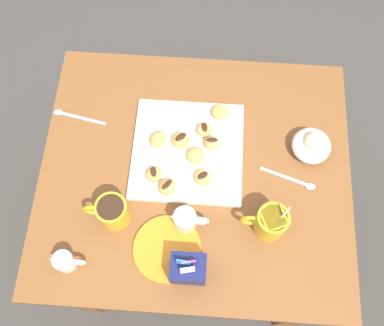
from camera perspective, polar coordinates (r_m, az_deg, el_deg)
name	(u,v)px	position (r m, az deg, el deg)	size (l,w,h in m)	color
ground_plane	(194,233)	(1.97, 0.27, -9.10)	(8.00, 8.00, 0.00)	#423D38
dining_table	(195,189)	(1.39, 0.38, -3.44)	(0.89, 0.78, 0.76)	brown
pastry_plate_square	(188,151)	(1.26, -0.58, 1.58)	(0.32, 0.32, 0.02)	white
coffee_mug_mustard_left	(270,222)	(1.17, 10.18, -7.56)	(0.12, 0.08, 0.14)	gold
coffee_mug_mustard_right	(112,211)	(1.18, -10.40, -6.24)	(0.12, 0.08, 0.09)	gold
cream_pitcher_white	(186,220)	(1.16, -0.83, -7.43)	(0.10, 0.06, 0.07)	white
sugar_caddy	(188,269)	(1.14, -0.58, -13.60)	(0.09, 0.07, 0.11)	#191E51
ice_cream_bowl	(312,145)	(1.29, 15.34, 2.28)	(0.11, 0.11, 0.08)	white
chocolate_sauce_pitcher	(65,261)	(1.19, -16.26, -12.20)	(0.09, 0.05, 0.06)	white
saucer_orange_left	(167,249)	(1.18, -3.26, -11.11)	(0.18, 0.18, 0.01)	orange
loose_spoon_near_saucer	(294,181)	(1.27, 13.14, -2.26)	(0.16, 0.06, 0.01)	silver
loose_spoon_by_plate	(73,116)	(1.37, -15.20, 5.92)	(0.16, 0.04, 0.01)	silver
beignet_0	(154,174)	(1.21, -4.98, -1.49)	(0.04, 0.05, 0.04)	#DBA351
chocolate_drizzle_0	(153,172)	(1.19, -5.05, -1.15)	(0.03, 0.02, 0.01)	#381E11
beignet_1	(195,155)	(1.23, 0.42, 0.99)	(0.05, 0.05, 0.03)	#DBA351
beignet_2	(212,143)	(1.25, 2.61, 2.65)	(0.04, 0.04, 0.04)	#DBA351
chocolate_drizzle_2	(212,140)	(1.23, 2.64, 3.02)	(0.03, 0.01, 0.01)	#381E11
beignet_3	(181,140)	(1.25, -1.47, 2.97)	(0.05, 0.05, 0.04)	#DBA351
chocolate_drizzle_3	(181,137)	(1.23, -1.49, 3.40)	(0.04, 0.02, 0.01)	#381E11
beignet_4	(220,112)	(1.30, 3.69, 6.65)	(0.05, 0.05, 0.03)	#DBA351
beignet_5	(203,178)	(1.21, 1.38, -1.93)	(0.04, 0.05, 0.03)	#DBA351
chocolate_drizzle_5	(203,176)	(1.19, 1.40, -1.64)	(0.03, 0.02, 0.01)	#381E11
beignet_6	(204,130)	(1.27, 1.62, 4.35)	(0.04, 0.05, 0.03)	#DBA351
chocolate_drizzle_6	(205,127)	(1.25, 1.64, 4.70)	(0.03, 0.02, 0.01)	#381E11
beignet_7	(167,187)	(1.20, -3.23, -3.16)	(0.05, 0.04, 0.04)	#DBA351
chocolate_drizzle_7	(167,185)	(1.18, -3.28, -2.83)	(0.04, 0.01, 0.01)	#381E11
beignet_8	(158,139)	(1.25, -4.44, 3.09)	(0.04, 0.05, 0.04)	#DBA351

